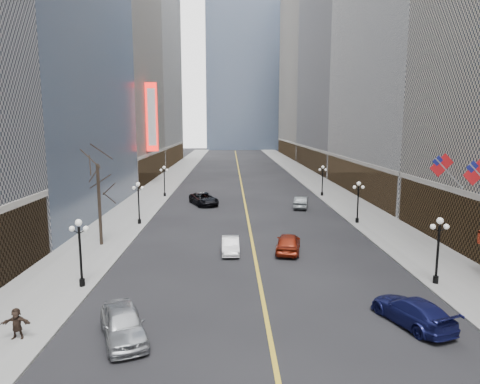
{
  "coord_description": "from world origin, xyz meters",
  "views": [
    {
      "loc": [
        -1.98,
        2.86,
        10.7
      ],
      "look_at": [
        -1.56,
        21.56,
        7.74
      ],
      "focal_mm": 32.0,
      "sensor_mm": 36.0,
      "label": 1
    }
  ],
  "objects_px": {
    "car_nb_far": "(204,199)",
    "streetlamp_east_3": "(323,177)",
    "streetlamp_west_3": "(164,178)",
    "car_nb_mid": "(230,245)",
    "car_sb_mid": "(288,243)",
    "streetlamp_west_1": "(80,246)",
    "streetlamp_west_2": "(139,199)",
    "car_nb_near": "(123,323)",
    "streetlamp_east_2": "(358,198)",
    "car_sb_near": "(412,311)",
    "car_sb_far": "(301,202)",
    "streetlamp_east_1": "(438,244)"
  },
  "relations": [
    {
      "from": "car_nb_far",
      "to": "streetlamp_east_3",
      "type": "bearing_deg",
      "value": -1.86
    },
    {
      "from": "streetlamp_west_3",
      "to": "car_nb_mid",
      "type": "relative_size",
      "value": 1.11
    },
    {
      "from": "car_sb_mid",
      "to": "car_nb_far",
      "type": "bearing_deg",
      "value": -58.23
    },
    {
      "from": "streetlamp_east_3",
      "to": "streetlamp_west_1",
      "type": "height_order",
      "value": "same"
    },
    {
      "from": "streetlamp_west_2",
      "to": "car_nb_near",
      "type": "height_order",
      "value": "streetlamp_west_2"
    },
    {
      "from": "streetlamp_west_1",
      "to": "streetlamp_west_2",
      "type": "bearing_deg",
      "value": 90.0
    },
    {
      "from": "car_sb_mid",
      "to": "streetlamp_east_2",
      "type": "bearing_deg",
      "value": -120.47
    },
    {
      "from": "car_sb_near",
      "to": "car_sb_far",
      "type": "xyz_separation_m",
      "value": [
        -0.65,
        32.66,
        0.02
      ]
    },
    {
      "from": "streetlamp_east_1",
      "to": "car_sb_near",
      "type": "bearing_deg",
      "value": -125.63
    },
    {
      "from": "streetlamp_west_2",
      "to": "car_sb_mid",
      "type": "relative_size",
      "value": 0.93
    },
    {
      "from": "car_nb_mid",
      "to": "streetlamp_west_1",
      "type": "bearing_deg",
      "value": -142.97
    },
    {
      "from": "streetlamp_east_1",
      "to": "streetlamp_west_3",
      "type": "distance_m",
      "value": 43.05
    },
    {
      "from": "car_sb_mid",
      "to": "car_sb_far",
      "type": "bearing_deg",
      "value": -91.88
    },
    {
      "from": "streetlamp_west_2",
      "to": "car_nb_mid",
      "type": "relative_size",
      "value": 1.11
    },
    {
      "from": "car_sb_far",
      "to": "car_nb_far",
      "type": "bearing_deg",
      "value": 1.83
    },
    {
      "from": "streetlamp_east_1",
      "to": "car_sb_mid",
      "type": "relative_size",
      "value": 0.93
    },
    {
      "from": "car_sb_mid",
      "to": "car_sb_near",
      "type": "bearing_deg",
      "value": 120.77
    },
    {
      "from": "streetlamp_east_3",
      "to": "streetlamp_west_3",
      "type": "distance_m",
      "value": 23.6
    },
    {
      "from": "car_nb_mid",
      "to": "car_sb_far",
      "type": "xyz_separation_m",
      "value": [
        9.16,
        19.46,
        0.09
      ]
    },
    {
      "from": "car_nb_far",
      "to": "streetlamp_east_2",
      "type": "bearing_deg",
      "value": -55.81
    },
    {
      "from": "streetlamp_west_1",
      "to": "streetlamp_west_3",
      "type": "bearing_deg",
      "value": 90.0
    },
    {
      "from": "streetlamp_west_2",
      "to": "car_sb_far",
      "type": "distance_m",
      "value": 21.13
    },
    {
      "from": "streetlamp_west_2",
      "to": "car_sb_mid",
      "type": "distance_m",
      "value": 18.02
    },
    {
      "from": "streetlamp_west_1",
      "to": "car_nb_far",
      "type": "bearing_deg",
      "value": 78.12
    },
    {
      "from": "streetlamp_east_2",
      "to": "car_sb_mid",
      "type": "distance_m",
      "value": 13.72
    },
    {
      "from": "streetlamp_east_1",
      "to": "streetlamp_east_3",
      "type": "xyz_separation_m",
      "value": [
        0.0,
        36.0,
        0.0
      ]
    },
    {
      "from": "streetlamp_east_2",
      "to": "streetlamp_west_2",
      "type": "height_order",
      "value": "same"
    },
    {
      "from": "streetlamp_west_2",
      "to": "streetlamp_east_3",
      "type": "bearing_deg",
      "value": 37.33
    },
    {
      "from": "car_sb_mid",
      "to": "streetlamp_west_3",
      "type": "bearing_deg",
      "value": -51.93
    },
    {
      "from": "car_sb_mid",
      "to": "car_nb_near",
      "type": "bearing_deg",
      "value": 65.45
    },
    {
      "from": "car_nb_mid",
      "to": "car_sb_far",
      "type": "height_order",
      "value": "car_sb_far"
    },
    {
      "from": "streetlamp_east_1",
      "to": "streetlamp_east_2",
      "type": "distance_m",
      "value": 18.0
    },
    {
      "from": "car_nb_far",
      "to": "car_sb_near",
      "type": "distance_m",
      "value": 37.63
    },
    {
      "from": "streetlamp_east_1",
      "to": "streetlamp_west_2",
      "type": "relative_size",
      "value": 1.0
    },
    {
      "from": "car_nb_far",
      "to": "car_sb_far",
      "type": "distance_m",
      "value": 12.98
    },
    {
      "from": "car_nb_mid",
      "to": "car_nb_far",
      "type": "height_order",
      "value": "car_nb_far"
    },
    {
      "from": "streetlamp_east_2",
      "to": "car_sb_mid",
      "type": "height_order",
      "value": "streetlamp_east_2"
    },
    {
      "from": "streetlamp_west_3",
      "to": "car_nb_near",
      "type": "xyz_separation_m",
      "value": [
        4.4,
        -42.87,
        -2.06
      ]
    },
    {
      "from": "streetlamp_west_2",
      "to": "car_sb_mid",
      "type": "bearing_deg",
      "value": -34.84
    },
    {
      "from": "streetlamp_west_2",
      "to": "car_nb_near",
      "type": "bearing_deg",
      "value": -79.97
    },
    {
      "from": "streetlamp_east_1",
      "to": "car_nb_far",
      "type": "bearing_deg",
      "value": 120.41
    },
    {
      "from": "streetlamp_east_1",
      "to": "car_nb_near",
      "type": "relative_size",
      "value": 0.92
    },
    {
      "from": "streetlamp_west_1",
      "to": "car_sb_mid",
      "type": "distance_m",
      "value": 16.75
    },
    {
      "from": "car_nb_mid",
      "to": "car_nb_far",
      "type": "xyz_separation_m",
      "value": [
        -3.57,
        21.98,
        0.14
      ]
    },
    {
      "from": "streetlamp_west_1",
      "to": "streetlamp_east_3",
      "type": "bearing_deg",
      "value": 56.75
    },
    {
      "from": "streetlamp_east_1",
      "to": "streetlamp_west_1",
      "type": "height_order",
      "value": "same"
    },
    {
      "from": "streetlamp_west_3",
      "to": "car_sb_far",
      "type": "xyz_separation_m",
      "value": [
        18.96,
        -8.92,
        -2.14
      ]
    },
    {
      "from": "streetlamp_west_3",
      "to": "car_sb_mid",
      "type": "bearing_deg",
      "value": -62.5
    },
    {
      "from": "streetlamp_east_2",
      "to": "car_sb_far",
      "type": "bearing_deg",
      "value": 117.07
    },
    {
      "from": "streetlamp_west_3",
      "to": "car_nb_far",
      "type": "xyz_separation_m",
      "value": [
        6.23,
        -6.4,
        -2.08
      ]
    }
  ]
}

